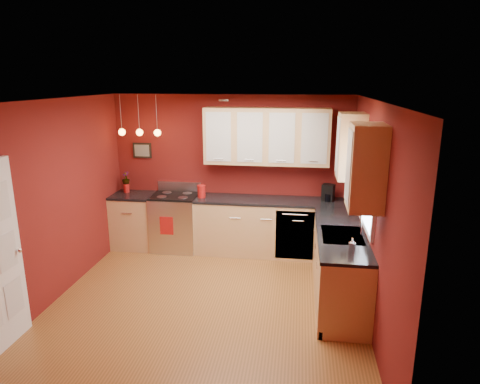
# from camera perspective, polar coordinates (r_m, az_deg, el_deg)

# --- Properties ---
(floor) EXTENTS (4.20, 4.20, 0.00)m
(floor) POSITION_cam_1_polar(r_m,az_deg,el_deg) (5.77, -4.50, -14.68)
(floor) COLOR #9C5E2D
(floor) RESTS_ON ground
(ceiling) EXTENTS (4.00, 4.20, 0.02)m
(ceiling) POSITION_cam_1_polar(r_m,az_deg,el_deg) (5.03, -5.11, 12.07)
(ceiling) COLOR white
(ceiling) RESTS_ON wall_back
(wall_back) EXTENTS (4.00, 0.02, 2.60)m
(wall_back) POSITION_cam_1_polar(r_m,az_deg,el_deg) (7.25, -1.14, 2.59)
(wall_back) COLOR maroon
(wall_back) RESTS_ON floor
(wall_front) EXTENTS (4.00, 0.02, 2.60)m
(wall_front) POSITION_cam_1_polar(r_m,az_deg,el_deg) (3.38, -12.80, -12.59)
(wall_front) COLOR maroon
(wall_front) RESTS_ON floor
(wall_left) EXTENTS (0.02, 4.20, 2.60)m
(wall_left) POSITION_cam_1_polar(r_m,az_deg,el_deg) (6.01, -23.73, -1.28)
(wall_left) COLOR maroon
(wall_left) RESTS_ON floor
(wall_right) EXTENTS (0.02, 4.20, 2.60)m
(wall_right) POSITION_cam_1_polar(r_m,az_deg,el_deg) (5.20, 17.27, -3.05)
(wall_right) COLOR maroon
(wall_right) RESTS_ON floor
(base_cabinets_back_left) EXTENTS (0.70, 0.60, 0.90)m
(base_cabinets_back_left) POSITION_cam_1_polar(r_m,az_deg,el_deg) (7.63, -13.83, -3.84)
(base_cabinets_back_left) COLOR tan
(base_cabinets_back_left) RESTS_ON floor
(base_cabinets_back_right) EXTENTS (2.54, 0.60, 0.90)m
(base_cabinets_back_right) POSITION_cam_1_polar(r_m,az_deg,el_deg) (7.12, 4.34, -4.81)
(base_cabinets_back_right) COLOR tan
(base_cabinets_back_right) RESTS_ON floor
(base_cabinets_right) EXTENTS (0.60, 2.10, 0.90)m
(base_cabinets_right) POSITION_cam_1_polar(r_m,az_deg,el_deg) (5.88, 13.04, -9.53)
(base_cabinets_right) COLOR tan
(base_cabinets_right) RESTS_ON floor
(counter_back_left) EXTENTS (0.70, 0.62, 0.04)m
(counter_back_left) POSITION_cam_1_polar(r_m,az_deg,el_deg) (7.50, -14.05, -0.44)
(counter_back_left) COLOR black
(counter_back_left) RESTS_ON base_cabinets_back_left
(counter_back_right) EXTENTS (2.54, 0.62, 0.04)m
(counter_back_right) POSITION_cam_1_polar(r_m,az_deg,el_deg) (6.97, 4.41, -1.17)
(counter_back_right) COLOR black
(counter_back_right) RESTS_ON base_cabinets_back_right
(counter_right) EXTENTS (0.62, 2.10, 0.04)m
(counter_right) POSITION_cam_1_polar(r_m,az_deg,el_deg) (5.71, 13.31, -5.22)
(counter_right) COLOR black
(counter_right) RESTS_ON base_cabinets_right
(gas_range) EXTENTS (0.76, 0.64, 1.11)m
(gas_range) POSITION_cam_1_polar(r_m,az_deg,el_deg) (7.39, -8.56, -3.94)
(gas_range) COLOR silver
(gas_range) RESTS_ON floor
(dishwasher_front) EXTENTS (0.60, 0.02, 0.80)m
(dishwasher_front) POSITION_cam_1_polar(r_m,az_deg,el_deg) (6.83, 7.28, -5.74)
(dishwasher_front) COLOR silver
(dishwasher_front) RESTS_ON base_cabinets_back_right
(sink) EXTENTS (0.50, 0.70, 0.33)m
(sink) POSITION_cam_1_polar(r_m,az_deg,el_deg) (5.57, 13.46, -5.80)
(sink) COLOR gray
(sink) RESTS_ON counter_right
(window) EXTENTS (0.06, 1.02, 1.22)m
(window) POSITION_cam_1_polar(r_m,az_deg,el_deg) (5.39, 16.84, 1.87)
(window) COLOR white
(window) RESTS_ON wall_right
(upper_cabinets_back) EXTENTS (2.00, 0.35, 0.90)m
(upper_cabinets_back) POSITION_cam_1_polar(r_m,az_deg,el_deg) (6.90, 3.56, 7.41)
(upper_cabinets_back) COLOR tan
(upper_cabinets_back) RESTS_ON wall_back
(upper_cabinets_right) EXTENTS (0.35, 1.95, 0.90)m
(upper_cabinets_right) POSITION_cam_1_polar(r_m,az_deg,el_deg) (5.34, 15.42, 4.73)
(upper_cabinets_right) COLOR tan
(upper_cabinets_right) RESTS_ON wall_right
(wall_picture) EXTENTS (0.32, 0.03, 0.26)m
(wall_picture) POSITION_cam_1_polar(r_m,az_deg,el_deg) (7.57, -12.90, 5.43)
(wall_picture) COLOR black
(wall_picture) RESTS_ON wall_back
(pendant_lights) EXTENTS (0.71, 0.11, 0.66)m
(pendant_lights) POSITION_cam_1_polar(r_m,az_deg,el_deg) (7.18, -13.25, 7.81)
(pendant_lights) COLOR gray
(pendant_lights) RESTS_ON ceiling
(red_canister) EXTENTS (0.14, 0.14, 0.21)m
(red_canister) POSITION_cam_1_polar(r_m,az_deg,el_deg) (7.07, -5.17, 0.09)
(red_canister) COLOR #AB1312
(red_canister) RESTS_ON counter_back_right
(red_vase) EXTENTS (0.10, 0.10, 0.15)m
(red_vase) POSITION_cam_1_polar(r_m,az_deg,el_deg) (7.63, -14.91, 0.52)
(red_vase) COLOR #AB1312
(red_vase) RESTS_ON counter_back_left
(flowers) EXTENTS (0.17, 0.17, 0.23)m
(flowers) POSITION_cam_1_polar(r_m,az_deg,el_deg) (7.59, -14.99, 1.78)
(flowers) COLOR #AB1312
(flowers) RESTS_ON red_vase
(coffee_maker) EXTENTS (0.23, 0.22, 0.27)m
(coffee_maker) POSITION_cam_1_polar(r_m,az_deg,el_deg) (7.00, 11.68, -0.16)
(coffee_maker) COLOR black
(coffee_maker) RESTS_ON counter_back_right
(soap_pump) EXTENTS (0.09, 0.09, 0.17)m
(soap_pump) POSITION_cam_1_polar(r_m,az_deg,el_deg) (5.03, 14.72, -6.86)
(soap_pump) COLOR white
(soap_pump) RESTS_ON counter_right
(dish_towel) EXTENTS (0.22, 0.01, 0.30)m
(dish_towel) POSITION_cam_1_polar(r_m,az_deg,el_deg) (7.09, -9.78, -4.46)
(dish_towel) COLOR #AB1312
(dish_towel) RESTS_ON gas_range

